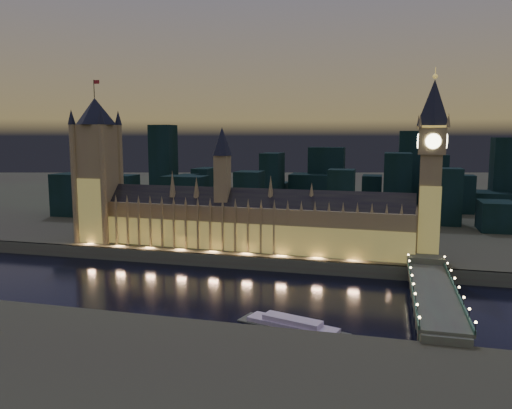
% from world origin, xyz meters
% --- Properties ---
extents(ground_plane, '(2000.00, 2000.00, 0.00)m').
position_xyz_m(ground_plane, '(0.00, 0.00, 0.00)').
color(ground_plane, black).
rests_on(ground_plane, ground).
extents(north_bank, '(2000.00, 960.00, 8.00)m').
position_xyz_m(north_bank, '(0.00, 520.00, 4.00)').
color(north_bank, '#43362F').
rests_on(north_bank, ground).
extents(embankment_wall, '(2000.00, 2.50, 8.00)m').
position_xyz_m(embankment_wall, '(0.00, 41.00, 4.00)').
color(embankment_wall, '#565047').
rests_on(embankment_wall, ground).
extents(palace_of_westminster, '(202.00, 27.41, 78.00)m').
position_xyz_m(palace_of_westminster, '(-0.17, 61.75, 26.37)').
color(palace_of_westminster, '#997F5C').
rests_on(palace_of_westminster, north_bank).
extents(victoria_tower, '(31.68, 31.68, 110.04)m').
position_xyz_m(victoria_tower, '(-110.00, 61.92, 62.36)').
color(victoria_tower, '#997F5C').
rests_on(victoria_tower, north_bank).
extents(elizabeth_tower, '(18.00, 18.00, 110.81)m').
position_xyz_m(elizabeth_tower, '(108.00, 61.92, 69.82)').
color(elizabeth_tower, '#997F5C').
rests_on(elizabeth_tower, north_bank).
extents(westminster_bridge, '(20.00, 113.00, 15.90)m').
position_xyz_m(westminster_bridge, '(106.02, -3.44, 5.98)').
color(westminster_bridge, '#565047').
rests_on(westminster_bridge, ground).
extents(river_boat, '(49.68, 24.67, 4.50)m').
position_xyz_m(river_boat, '(46.86, -44.53, 1.56)').
color(river_boat, '#565047').
rests_on(river_boat, ground).
extents(city_backdrop, '(474.27, 215.63, 85.31)m').
position_xyz_m(city_backdrop, '(37.30, 247.81, 32.06)').
color(city_backdrop, black).
rests_on(city_backdrop, north_bank).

